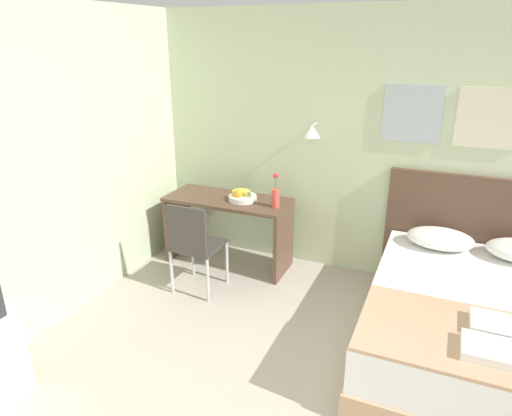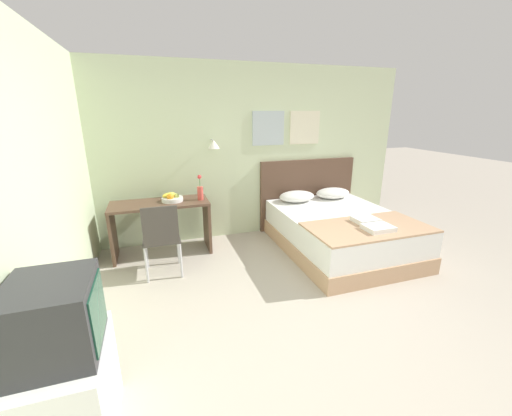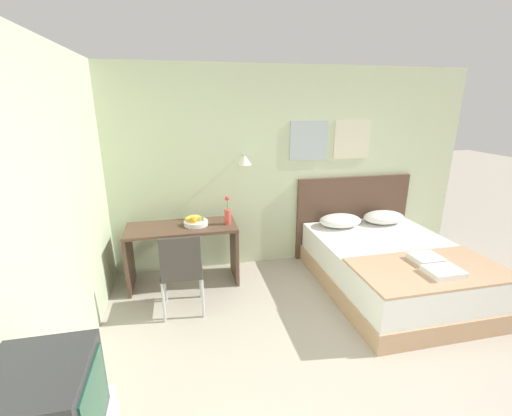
% 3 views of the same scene
% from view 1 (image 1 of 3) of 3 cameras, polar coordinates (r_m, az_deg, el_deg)
% --- Properties ---
extents(wall_back, '(5.31, 0.31, 2.65)m').
position_cam_1_polar(wall_back, '(4.64, 14.23, 7.16)').
color(wall_back, beige).
rests_on(wall_back, ground_plane).
extents(bed, '(1.59, 2.06, 0.56)m').
position_cam_1_polar(bed, '(3.96, 25.68, -13.41)').
color(bed, tan).
rests_on(bed, ground_plane).
extents(headboard, '(1.71, 0.06, 1.18)m').
position_cam_1_polar(headboard, '(4.77, 26.05, -3.39)').
color(headboard, brown).
rests_on(headboard, ground_plane).
extents(pillow_left, '(0.58, 0.40, 0.17)m').
position_cam_1_polar(pillow_left, '(4.47, 22.03, -3.55)').
color(pillow_left, white).
rests_on(pillow_left, bed).
extents(throw_blanket, '(1.54, 0.82, 0.02)m').
position_cam_1_polar(throw_blanket, '(3.30, 26.66, -14.69)').
color(throw_blanket, tan).
rests_on(throw_blanket, bed).
extents(folded_towel_near_foot, '(0.30, 0.27, 0.06)m').
position_cam_1_polar(folded_towel_near_foot, '(3.41, 27.72, -12.88)').
color(folded_towel_near_foot, white).
rests_on(folded_towel_near_foot, throw_blanket).
extents(folded_towel_mid_bed, '(0.34, 0.26, 0.06)m').
position_cam_1_polar(folded_towel_mid_bed, '(3.17, 27.37, -15.56)').
color(folded_towel_mid_bed, white).
rests_on(folded_towel_mid_bed, throw_blanket).
extents(desk, '(1.32, 0.56, 0.76)m').
position_cam_1_polar(desk, '(4.91, -3.52, -1.21)').
color(desk, brown).
rests_on(desk, ground_plane).
extents(desk_chair, '(0.44, 0.44, 0.93)m').
position_cam_1_polar(desk_chair, '(4.36, -7.88, -4.16)').
color(desk_chair, '#3D3833').
rests_on(desk_chair, ground_plane).
extents(fruit_bowl, '(0.29, 0.29, 0.12)m').
position_cam_1_polar(fruit_bowl, '(4.75, -1.74, 1.46)').
color(fruit_bowl, silver).
rests_on(fruit_bowl, desk).
extents(flower_vase, '(0.08, 0.08, 0.36)m').
position_cam_1_polar(flower_vase, '(4.54, 2.46, 1.58)').
color(flower_vase, '#D14C42').
rests_on(flower_vase, desk).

